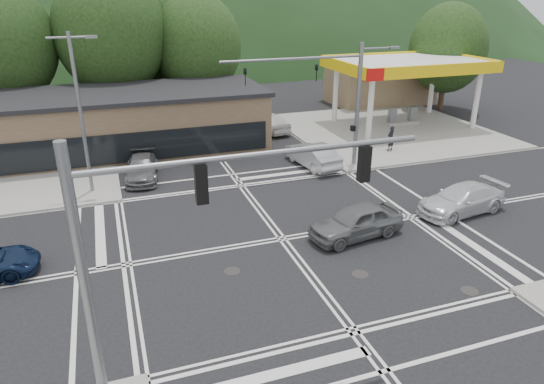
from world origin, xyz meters
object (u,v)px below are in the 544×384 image
object	(u,v)px
car_grey_center	(356,221)
car_queue_a	(313,155)
car_queue_b	(269,122)
car_northbound	(142,168)
car_silver_east	(462,199)
pedestrian	(391,138)

from	to	relation	value
car_grey_center	car_queue_a	xyz separation A→B (m)	(2.08, 9.92, -0.01)
car_queue_a	car_queue_b	size ratio (longest dim) A/B	1.00
car_queue_b	car_northbound	bearing A→B (deg)	24.86
car_grey_center	car_silver_east	world-z (taller)	car_grey_center
pedestrian	car_silver_east	bearing A→B (deg)	57.44
car_silver_east	car_queue_a	world-z (taller)	car_queue_a
car_queue_b	car_northbound	size ratio (longest dim) A/B	1.02
car_queue_a	pedestrian	distance (m)	6.62
car_silver_east	car_queue_a	bearing A→B (deg)	-161.94
car_silver_east	car_queue_a	size ratio (longest dim) A/B	1.06
car_silver_east	car_northbound	distance (m)	18.85
car_queue_b	car_northbound	distance (m)	13.38
car_queue_b	pedestrian	bearing A→B (deg)	119.22
car_grey_center	car_northbound	size ratio (longest dim) A/B	1.00
car_grey_center	car_queue_a	size ratio (longest dim) A/B	0.98
car_queue_b	pedestrian	size ratio (longest dim) A/B	2.67
car_northbound	pedestrian	world-z (taller)	pedestrian
car_grey_center	pedestrian	world-z (taller)	pedestrian
car_queue_a	pedestrian	bearing A→B (deg)	179.92
pedestrian	car_northbound	bearing A→B (deg)	-22.83
car_northbound	pedestrian	distance (m)	17.56
car_queue_b	pedestrian	xyz separation A→B (m)	(6.55, -8.08, 0.23)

